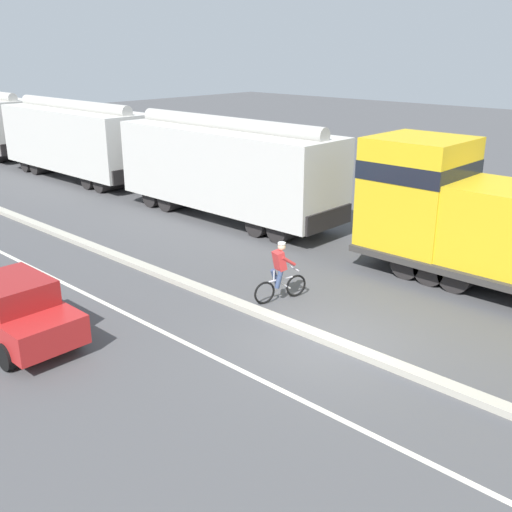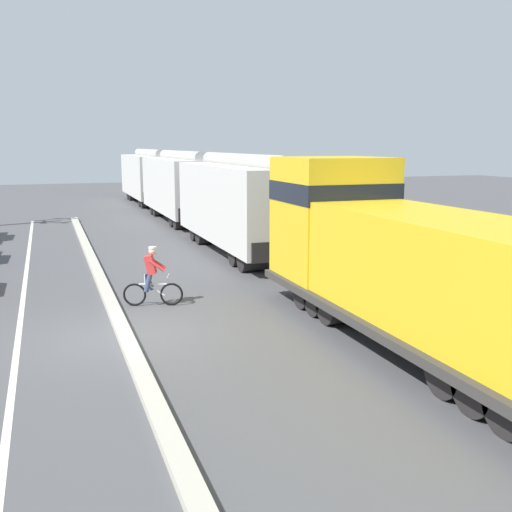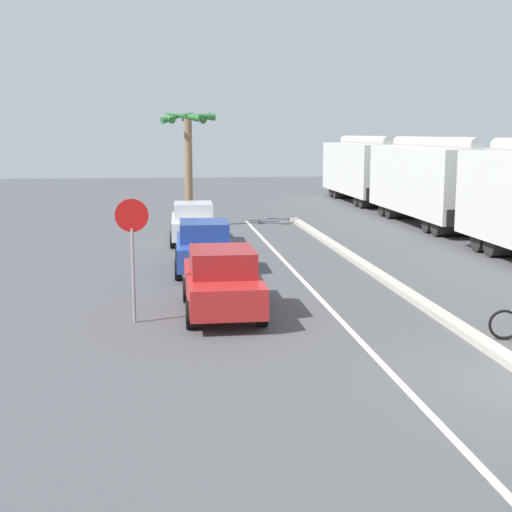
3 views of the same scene
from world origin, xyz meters
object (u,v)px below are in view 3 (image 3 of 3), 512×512
object	(u,v)px
hopper_car_middle	(431,182)
hopper_car_trailing	(363,169)
stop_sign	(132,236)
parked_car_red	(222,281)
palm_tree_near	(188,137)
parked_car_blue	(204,246)
parked_car_white	(193,223)

from	to	relation	value
hopper_car_middle	hopper_car_trailing	bearing A→B (deg)	90.00
hopper_car_middle	stop_sign	size ratio (longest dim) A/B	3.68
hopper_car_trailing	hopper_car_middle	bearing A→B (deg)	-90.00
hopper_car_trailing	parked_car_red	xyz separation A→B (m)	(-11.25, -27.33, -1.26)
hopper_car_trailing	palm_tree_near	xyz separation A→B (m)	(-11.42, -10.78, 2.08)
parked_car_red	parked_car_blue	xyz separation A→B (m)	(-0.13, 5.44, 0.00)
hopper_car_trailing	stop_sign	distance (m)	30.91
hopper_car_trailing	parked_car_blue	xyz separation A→B (m)	(-11.38, -21.89, -1.26)
hopper_car_middle	stop_sign	world-z (taller)	hopper_car_middle
parked_car_red	palm_tree_near	distance (m)	16.88
parked_car_blue	parked_car_white	xyz separation A→B (m)	(-0.08, 6.09, 0.00)
hopper_car_middle	parked_car_blue	size ratio (longest dim) A/B	2.50
parked_car_blue	stop_sign	size ratio (longest dim) A/B	1.47
parked_car_blue	parked_car_red	bearing A→B (deg)	-88.65
hopper_car_trailing	palm_tree_near	world-z (taller)	palm_tree_near
hopper_car_trailing	stop_sign	xyz separation A→B (m)	(-13.34, -27.89, -0.05)
hopper_car_middle	palm_tree_near	bearing A→B (deg)	175.90
hopper_car_middle	stop_sign	xyz separation A→B (m)	(-13.34, -16.29, -0.05)
parked_car_white	hopper_car_middle	bearing A→B (deg)	20.15
parked_car_blue	palm_tree_near	distance (m)	11.60
hopper_car_middle	parked_car_white	size ratio (longest dim) A/B	2.50
parked_car_red	stop_sign	world-z (taller)	stop_sign
parked_car_white	palm_tree_near	bearing A→B (deg)	89.56
parked_car_red	stop_sign	size ratio (longest dim) A/B	1.46
hopper_car_middle	stop_sign	distance (m)	21.05
parked_car_blue	hopper_car_middle	bearing A→B (deg)	42.12
hopper_car_trailing	parked_car_blue	bearing A→B (deg)	-117.47
hopper_car_middle	parked_car_blue	xyz separation A→B (m)	(-11.38, -10.29, -1.26)
parked_car_red	palm_tree_near	bearing A→B (deg)	90.58
palm_tree_near	parked_car_red	bearing A→B (deg)	-89.42
stop_sign	parked_car_red	bearing A→B (deg)	14.98
palm_tree_near	stop_sign	bearing A→B (deg)	-96.41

